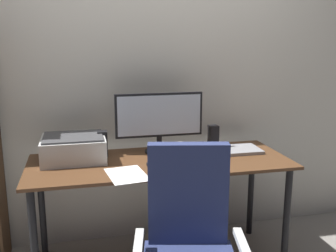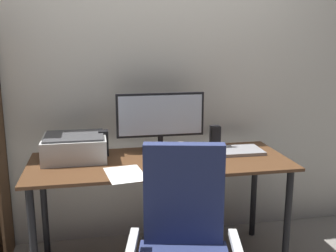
# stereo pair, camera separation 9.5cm
# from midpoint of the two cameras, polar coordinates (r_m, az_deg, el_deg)

# --- Properties ---
(back_wall) EXTENTS (6.40, 0.10, 2.60)m
(back_wall) POSITION_cam_midpoint_polar(r_m,az_deg,el_deg) (2.94, -1.90, 8.47)
(back_wall) COLOR silver
(back_wall) RESTS_ON ground
(desk) EXTENTS (1.67, 0.66, 0.74)m
(desk) POSITION_cam_midpoint_polar(r_m,az_deg,el_deg) (2.58, -0.07, -6.75)
(desk) COLOR #56351E
(desk) RESTS_ON ground
(monitor) EXTENTS (0.60, 0.20, 0.41)m
(monitor) POSITION_cam_midpoint_polar(r_m,az_deg,el_deg) (2.68, -0.08, 1.14)
(monitor) COLOR black
(monitor) RESTS_ON desk
(keyboard) EXTENTS (0.29, 0.12, 0.02)m
(keyboard) POSITION_cam_midpoint_polar(r_m,az_deg,el_deg) (2.44, 1.50, -5.60)
(keyboard) COLOR black
(keyboard) RESTS_ON desk
(mouse) EXTENTS (0.08, 0.11, 0.03)m
(mouse) POSITION_cam_midpoint_polar(r_m,az_deg,el_deg) (2.50, 6.25, -5.07)
(mouse) COLOR black
(mouse) RESTS_ON desk
(coffee_mug) EXTENTS (0.09, 0.07, 0.11)m
(coffee_mug) POSITION_cam_midpoint_polar(r_m,az_deg,el_deg) (2.58, 2.92, -3.61)
(coffee_mug) COLOR white
(coffee_mug) RESTS_ON desk
(laptop) EXTENTS (0.32, 0.23, 0.02)m
(laptop) POSITION_cam_midpoint_polar(r_m,az_deg,el_deg) (2.78, 11.05, -3.51)
(laptop) COLOR #99999E
(laptop) RESTS_ON desk
(speaker_left) EXTENTS (0.06, 0.07, 0.17)m
(speaker_left) POSITION_cam_midpoint_polar(r_m,az_deg,el_deg) (2.67, -8.28, -2.45)
(speaker_left) COLOR black
(speaker_left) RESTS_ON desk
(speaker_right) EXTENTS (0.06, 0.07, 0.17)m
(speaker_right) POSITION_cam_midpoint_polar(r_m,az_deg,el_deg) (2.80, 7.77, -1.68)
(speaker_right) COLOR black
(speaker_right) RESTS_ON desk
(printer) EXTENTS (0.40, 0.34, 0.16)m
(printer) POSITION_cam_midpoint_polar(r_m,az_deg,el_deg) (2.62, -12.29, -3.00)
(printer) COLOR silver
(printer) RESTS_ON desk
(paper_sheet) EXTENTS (0.25, 0.32, 0.00)m
(paper_sheet) POSITION_cam_midpoint_polar(r_m,az_deg,el_deg) (2.31, -4.98, -6.94)
(paper_sheet) COLOR white
(paper_sheet) RESTS_ON desk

